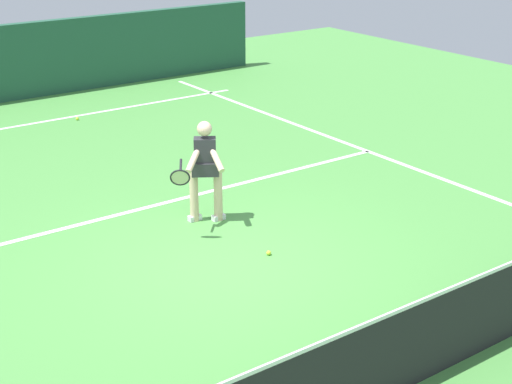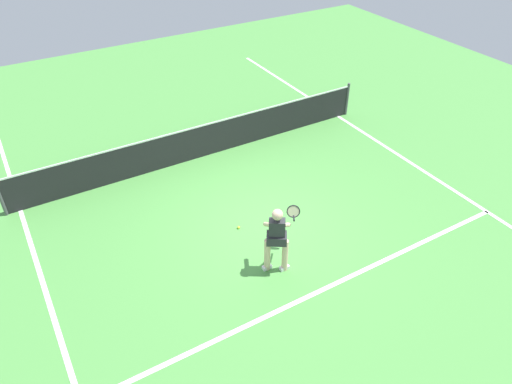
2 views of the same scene
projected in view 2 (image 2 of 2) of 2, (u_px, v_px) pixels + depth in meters
ground_plane at (265, 224)px, 11.18m from camera, size 26.89×26.89×0.00m
service_line_marking at (326, 288)px, 9.58m from camera, size 9.63×0.10×0.01m
sideline_left_marking at (50, 306)px, 9.21m from camera, size 0.10×18.69×0.01m
sideline_right_marking at (416, 166)px, 13.14m from camera, size 0.10×18.69×0.01m
court_net at (201, 141)px, 13.26m from camera, size 10.31×0.08×1.06m
tennis_player at (277, 237)px, 9.54m from camera, size 1.08×0.77×1.55m
tennis_ball_near at (239, 227)px, 11.03m from camera, size 0.07×0.07×0.07m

